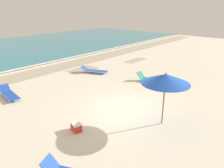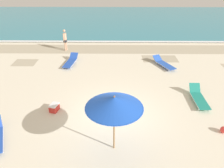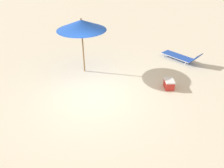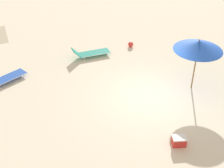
{
  "view_description": "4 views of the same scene",
  "coord_description": "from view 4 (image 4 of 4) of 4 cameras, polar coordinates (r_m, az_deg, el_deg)",
  "views": [
    {
      "loc": [
        -8.14,
        -6.18,
        5.09
      ],
      "look_at": [
        0.5,
        1.34,
        0.93
      ],
      "focal_mm": 35.0,
      "sensor_mm": 36.0,
      "label": 1
    },
    {
      "loc": [
        -0.08,
        -8.51,
        6.38
      ],
      "look_at": [
        -0.18,
        1.34,
        0.96
      ],
      "focal_mm": 35.0,
      "sensor_mm": 36.0,
      "label": 2
    },
    {
      "loc": [
        1.42,
        6.76,
        4.73
      ],
      "look_at": [
        -0.53,
        0.58,
        0.79
      ],
      "focal_mm": 35.0,
      "sensor_mm": 36.0,
      "label": 3
    },
    {
      "loc": [
        -9.69,
        5.49,
        8.14
      ],
      "look_at": [
        0.28,
        1.62,
        0.89
      ],
      "focal_mm": 50.0,
      "sensor_mm": 36.0,
      "label": 4
    }
  ],
  "objects": [
    {
      "name": "ground_plane",
      "position": [
        13.85,
        6.64,
        -2.6
      ],
      "size": [
        60.0,
        60.0,
        0.16
      ],
      "color": "beige"
    },
    {
      "name": "beach_umbrella",
      "position": [
        13.68,
        15.53,
        6.78
      ],
      "size": [
        2.09,
        2.09,
        2.42
      ],
      "color": "olive",
      "rests_on": "ground_plane"
    },
    {
      "name": "sun_lounger_beside_umbrella",
      "position": [
        15.37,
        -19.12,
        0.92
      ],
      "size": [
        1.45,
        2.19,
        0.49
      ],
      "rotation": [
        0.0,
        0.0,
        0.44
      ],
      "color": "blue",
      "rests_on": "ground_plane"
    },
    {
      "name": "sun_lounger_near_water_right",
      "position": [
        16.72,
        -3.97,
        5.73
      ],
      "size": [
        0.65,
        2.03,
        0.58
      ],
      "rotation": [
        0.0,
        0.0,
        -0.01
      ],
      "color": "#1E8475",
      "rests_on": "ground_plane"
    },
    {
      "name": "cooler_box",
      "position": [
        11.61,
        12.15,
        -10.14
      ],
      "size": [
        0.48,
        0.58,
        0.37
      ],
      "rotation": [
        0.0,
        0.0,
        1.29
      ],
      "color": "red",
      "rests_on": "ground_plane"
    },
    {
      "name": "beach_ball",
      "position": [
        17.74,
        3.43,
        7.26
      ],
      "size": [
        0.3,
        0.3,
        0.3
      ],
      "color": "red",
      "rests_on": "ground_plane"
    }
  ]
}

